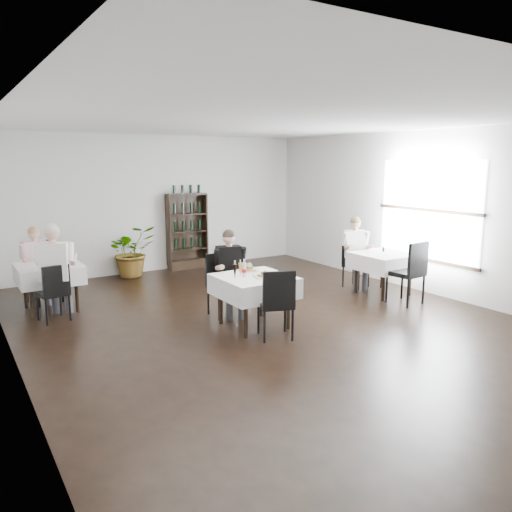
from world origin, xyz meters
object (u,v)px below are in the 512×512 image
Objects in this scene: potted_tree at (132,251)px; diner_main at (230,266)px; main_table at (254,286)px; wine_shelf at (187,232)px.

diner_main is at bearing -83.13° from potted_tree.
diner_main reaches higher than main_table.
wine_shelf is at bearing 4.84° from potted_tree.
wine_shelf is at bearing 75.75° from diner_main.
main_table is at bearing -83.88° from potted_tree.
main_table is 4.22m from potted_tree.
potted_tree is at bearing -175.16° from wine_shelf.
diner_main is at bearing -104.25° from wine_shelf.
main_table is 0.70m from diner_main.
main_table is 0.94× the size of potted_tree.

